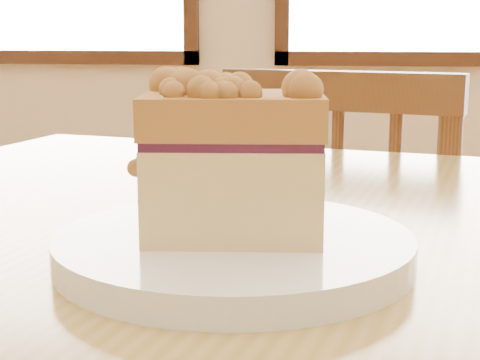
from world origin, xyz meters
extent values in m
cube|color=#331B0E|center=(-1.90, 3.97, 0.76)|extent=(1.76, 0.06, 0.08)
cube|color=#331B0E|center=(0.30, 3.97, 0.76)|extent=(1.76, 0.06, 0.08)
cube|color=brown|center=(-0.15, 1.00, 0.42)|extent=(0.48, 0.48, 0.04)
cylinder|color=brown|center=(-0.05, 0.79, 0.63)|extent=(0.03, 0.03, 0.42)
cylinder|color=brown|center=(-0.35, 0.88, 0.63)|extent=(0.03, 0.03, 0.42)
cube|color=brown|center=(-0.20, 0.83, 0.82)|extent=(0.35, 0.13, 0.06)
cylinder|color=brown|center=(-0.12, 0.81, 0.62)|extent=(0.02, 0.02, 0.37)
cylinder|color=brown|center=(-0.20, 0.83, 0.62)|extent=(0.02, 0.02, 0.37)
cylinder|color=brown|center=(-0.28, 0.86, 0.62)|extent=(0.02, 0.02, 0.37)
cylinder|color=white|center=(-0.26, 0.25, 0.76)|extent=(0.24, 0.24, 0.02)
cylinder|color=white|center=(-0.26, 0.25, 0.75)|extent=(0.16, 0.16, 0.01)
cube|color=#FADE8D|center=(-0.26, 0.25, 0.80)|extent=(0.12, 0.10, 0.06)
cube|color=#3D112A|center=(-0.26, 0.25, 0.83)|extent=(0.12, 0.10, 0.01)
cube|color=#9C6131|center=(-0.26, 0.25, 0.85)|extent=(0.12, 0.10, 0.03)
sphere|color=#9C6131|center=(-0.28, 0.28, 0.87)|extent=(0.02, 0.02, 0.02)
sphere|color=#9C6131|center=(-0.30, 0.22, 0.87)|extent=(0.01, 0.01, 0.01)
sphere|color=#9C6131|center=(-0.27, 0.26, 0.87)|extent=(0.02, 0.02, 0.02)
sphere|color=#9C6131|center=(-0.26, 0.22, 0.87)|extent=(0.02, 0.02, 0.02)
sphere|color=#9C6131|center=(-0.30, 0.28, 0.87)|extent=(0.02, 0.02, 0.02)
sphere|color=#9C6131|center=(-0.28, 0.26, 0.87)|extent=(0.02, 0.02, 0.02)
sphere|color=#9C6131|center=(-0.29, 0.26, 0.87)|extent=(0.02, 0.02, 0.02)
sphere|color=#9C6131|center=(-0.25, 0.28, 0.87)|extent=(0.02, 0.02, 0.02)
sphere|color=#9C6131|center=(-0.29, 0.26, 0.87)|extent=(0.02, 0.02, 0.02)
sphere|color=#9C6131|center=(-0.21, 0.24, 0.87)|extent=(0.02, 0.02, 0.02)
sphere|color=#9C6131|center=(-0.29, 0.22, 0.87)|extent=(0.02, 0.02, 0.02)
sphere|color=#9C6131|center=(-0.24, 0.27, 0.87)|extent=(0.02, 0.02, 0.02)
sphere|color=#9C6131|center=(-0.28, 0.23, 0.87)|extent=(0.02, 0.02, 0.02)
sphere|color=#9C6131|center=(-0.24, 0.25, 0.87)|extent=(0.02, 0.02, 0.02)
sphere|color=#9C6131|center=(-0.24, 0.23, 0.87)|extent=(0.01, 0.01, 0.01)
sphere|color=#9C6131|center=(-0.26, 0.25, 0.87)|extent=(0.02, 0.02, 0.02)
sphere|color=#9C6131|center=(-0.24, 0.26, 0.87)|extent=(0.02, 0.02, 0.02)
sphere|color=#9C6131|center=(-0.23, 0.27, 0.87)|extent=(0.02, 0.02, 0.02)
sphere|color=#9C6131|center=(-0.26, 0.25, 0.87)|extent=(0.02, 0.02, 0.02)
sphere|color=#9C6131|center=(-0.26, 0.22, 0.87)|extent=(0.02, 0.02, 0.02)
sphere|color=#9C6131|center=(-0.26, 0.23, 0.87)|extent=(0.02, 0.02, 0.02)
sphere|color=#9C6131|center=(-0.21, 0.26, 0.87)|extent=(0.02, 0.02, 0.02)
sphere|color=#9C6131|center=(-0.32, 0.24, 0.84)|extent=(0.01, 0.01, 0.01)
sphere|color=#9C6131|center=(-0.32, 0.22, 0.86)|extent=(0.01, 0.01, 0.01)
sphere|color=#9C6131|center=(-0.32, 0.23, 0.82)|extent=(0.01, 0.01, 0.01)
sphere|color=#9C6131|center=(-0.32, 0.24, 0.82)|extent=(0.02, 0.02, 0.02)
camera|label=1|loc=(-0.19, -0.22, 0.90)|focal=55.00mm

